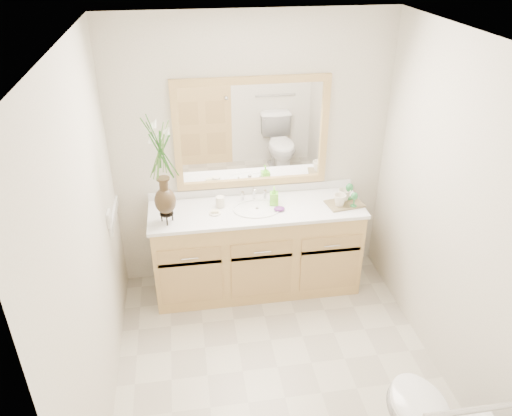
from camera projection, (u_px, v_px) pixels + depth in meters
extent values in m
plane|color=beige|center=(277.00, 367.00, 3.81)|extent=(2.60, 2.60, 0.00)
cube|color=white|center=(287.00, 42.00, 2.63)|extent=(2.40, 2.60, 0.02)
cube|color=silver|center=(252.00, 155.00, 4.33)|extent=(2.40, 0.02, 2.40)
cube|color=silver|center=(343.00, 398.00, 2.10)|extent=(2.40, 0.02, 2.40)
cube|color=silver|center=(89.00, 251.00, 3.05)|extent=(0.02, 2.60, 2.40)
cube|color=silver|center=(455.00, 220.00, 3.38)|extent=(0.02, 2.60, 2.40)
cube|color=tan|center=(257.00, 250.00, 4.48)|extent=(1.80, 0.55, 0.80)
cube|color=white|center=(257.00, 209.00, 4.28)|extent=(1.84, 0.57, 0.03)
ellipsoid|color=white|center=(257.00, 215.00, 4.28)|extent=(0.38, 0.30, 0.12)
cylinder|color=silver|center=(254.00, 194.00, 4.38)|extent=(0.02, 0.02, 0.11)
cylinder|color=silver|center=(243.00, 196.00, 4.38)|extent=(0.02, 0.02, 0.08)
cylinder|color=silver|center=(265.00, 194.00, 4.40)|extent=(0.02, 0.02, 0.08)
cube|color=white|center=(252.00, 134.00, 4.22)|extent=(1.20, 0.01, 0.85)
cube|color=tan|center=(252.00, 80.00, 3.99)|extent=(1.32, 0.04, 0.06)
cube|color=tan|center=(252.00, 182.00, 4.44)|extent=(1.32, 0.04, 0.06)
cube|color=tan|center=(177.00, 138.00, 4.13)|extent=(0.06, 0.04, 0.85)
cube|color=tan|center=(324.00, 130.00, 4.30)|extent=(0.06, 0.04, 0.85)
cube|color=white|center=(109.00, 218.00, 3.82)|extent=(0.02, 0.12, 0.12)
cylinder|color=silver|center=(479.00, 409.00, 2.34)|extent=(0.55, 0.03, 0.03)
cylinder|color=black|center=(167.00, 214.00, 4.02)|extent=(0.11, 0.11, 0.01)
ellipsoid|color=black|center=(165.00, 201.00, 3.97)|extent=(0.17, 0.17, 0.22)
cylinder|color=black|center=(164.00, 185.00, 3.90)|extent=(0.07, 0.07, 0.10)
cylinder|color=#4C7A33|center=(161.00, 154.00, 3.77)|extent=(0.06, 0.06, 0.40)
cylinder|color=silver|center=(220.00, 202.00, 4.27)|extent=(0.08, 0.08, 0.10)
cylinder|color=silver|center=(215.00, 213.00, 4.18)|extent=(0.10, 0.10, 0.01)
cube|color=beige|center=(215.00, 211.00, 4.17)|extent=(0.06, 0.04, 0.02)
imported|color=#7BED37|center=(274.00, 197.00, 4.30)|extent=(0.08, 0.08, 0.15)
ellipsoid|color=#592268|center=(279.00, 209.00, 4.22)|extent=(0.10, 0.08, 0.03)
cube|color=brown|center=(344.00, 204.00, 4.32)|extent=(0.33, 0.25, 0.02)
imported|color=silver|center=(340.00, 200.00, 4.25)|extent=(0.13, 0.13, 0.11)
imported|color=silver|center=(344.00, 194.00, 4.34)|extent=(0.15, 0.14, 0.11)
cylinder|color=#277739|center=(353.00, 206.00, 4.27)|extent=(0.06, 0.06, 0.01)
cylinder|color=#277739|center=(354.00, 202.00, 4.25)|extent=(0.01, 0.01, 0.08)
ellipsoid|color=#277739|center=(354.00, 196.00, 4.22)|extent=(0.06, 0.06, 0.07)
cylinder|color=#277739|center=(348.00, 198.00, 4.38)|extent=(0.06, 0.06, 0.01)
cylinder|color=#277739|center=(349.00, 194.00, 4.36)|extent=(0.01, 0.01, 0.09)
ellipsoid|color=#277739|center=(350.00, 188.00, 4.33)|extent=(0.07, 0.07, 0.08)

